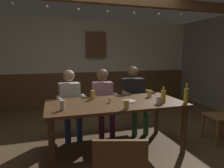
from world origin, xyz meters
The scene contains 18 objects.
ground_plane centered at (0.00, 0.00, 0.00)m, with size 7.86×7.86×0.00m, color brown.
back_wall_upper centered at (0.00, 3.02, 1.69)m, with size 6.55×0.12×1.48m, color silver.
back_wall_wainscot centered at (0.00, 3.02, 0.47)m, with size 6.55×0.12×0.95m, color brown.
dining_table centered at (0.00, 0.04, 0.67)m, with size 2.03×0.96×0.76m.
person_0 centered at (-0.60, 0.74, 0.66)m, with size 0.51×0.53×1.20m.
person_1 centered at (0.00, 0.74, 0.66)m, with size 0.50×0.52×1.20m.
person_2 centered at (0.61, 0.74, 0.68)m, with size 0.56×0.54×1.24m.
table_candle centered at (-0.10, 0.02, 0.80)m, with size 0.04×0.04×0.08m, color #F9E08C.
plate_0 centered at (0.21, 0.00, 0.77)m, with size 0.20×0.20×0.01m, color white.
bottle_0 centered at (0.95, -0.34, 0.88)m, with size 0.06×0.06×0.29m.
bottle_1 centered at (0.67, -0.19, 0.86)m, with size 0.07×0.07×0.23m.
pint_glass_0 centered at (-0.78, -0.17, 0.83)m, with size 0.07×0.07×0.13m, color white.
pint_glass_1 centered at (0.66, 0.21, 0.82)m, with size 0.08×0.08×0.11m, color #E5C64C.
pint_glass_2 centered at (0.02, -0.36, 0.82)m, with size 0.07×0.07×0.12m, color #E5C64C.
pint_glass_3 centered at (0.57, -0.24, 0.81)m, with size 0.08×0.08×0.10m, color white.
pint_glass_4 centered at (-0.29, 0.31, 0.83)m, with size 0.07×0.07×0.14m, color #E5C64C.
wall_dart_cabinet centered at (0.35, 2.89, 1.73)m, with size 0.56×0.15×0.70m.
string_lights centered at (0.00, 0.45, 2.18)m, with size 4.62×0.04×0.12m.
Camera 1 is at (-0.91, -2.74, 1.49)m, focal length 32.06 mm.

